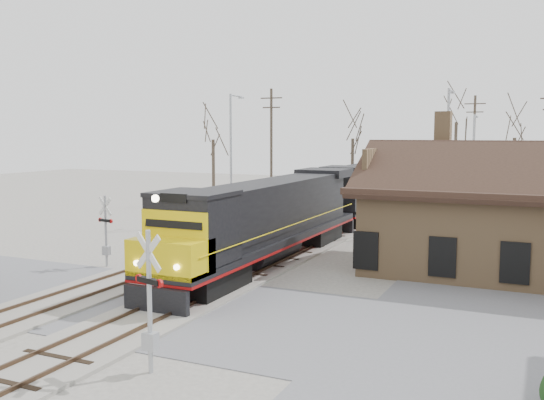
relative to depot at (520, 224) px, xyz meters
The scene contains 18 objects.
ground 17.14m from the depot, 134.97° to the right, with size 140.00×140.00×0.00m, color #A9A398.
road 17.13m from the depot, 134.97° to the right, with size 60.00×9.00×0.03m, color slate.
track_main 12.58m from the depot, 165.97° to the left, with size 3.40×90.00×0.24m.
track_siding 16.92m from the depot, 169.70° to the left, with size 3.40×90.00×0.24m.
depot is the anchor object (origin of this frame).
locomotive_lead 12.50m from the depot, 163.49° to the right, with size 3.01×20.14×4.47m.
locomotive_trailing 20.69m from the depot, 125.41° to the left, with size 3.01×20.14×4.23m.
crossbuck_near 19.72m from the depot, 116.83° to the right, with size 1.15×0.40×4.10m.
crossbuck_far 20.48m from the depot, 159.60° to the right, with size 1.04×0.30×3.65m.
streetlight_a 22.07m from the depot, 157.68° to the left, with size 0.25×2.04×9.63m.
streetlight_b 12.46m from the depot, 115.14° to the left, with size 0.25×2.04×9.75m.
streetlight_c 24.22m from the depot, 101.56° to the left, with size 0.25×2.04×8.38m.
utility_pole_a 26.68m from the depot, 141.56° to the left, with size 2.00×0.24×10.57m.
utility_pole_b 31.64m from the depot, 100.31° to the left, with size 2.00×0.24×10.41m.
tree_a 34.57m from the depot, 145.52° to the left, with size 4.11×4.11×10.07m.
tree_b 31.51m from the depot, 122.00° to the left, with size 4.17×4.17×10.22m.
tree_c 35.07m from the depot, 102.91° to the left, with size 5.28×5.28×12.93m.
tree_d 30.78m from the depot, 93.58° to the left, with size 4.23×4.23×10.37m.
Camera 1 is at (13.10, -19.22, 6.77)m, focal length 40.00 mm.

